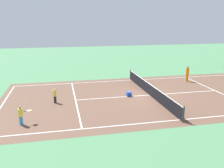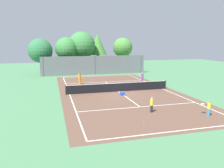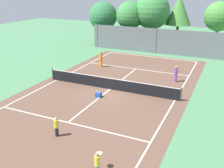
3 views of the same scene
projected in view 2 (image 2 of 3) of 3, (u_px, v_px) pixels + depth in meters
The scene contains 20 objects.
ground_plane at pixel (119, 91), 25.46m from camera, with size 80.00×80.00×0.00m, color #4C8456.
court_surface at pixel (119, 91), 25.46m from camera, with size 13.00×25.00×0.01m.
tennis_net at pixel (119, 87), 25.37m from camera, with size 11.90×0.10×1.10m.
perimeter_fence at pixel (95, 65), 38.45m from camera, with size 18.00×0.12×3.20m.
tree_0 at pixel (82, 45), 40.59m from camera, with size 4.86×4.86×7.40m.
tree_1 at pixel (123, 48), 45.05m from camera, with size 3.92×3.92×6.40m.
tree_2 at pixel (40, 51), 38.23m from camera, with size 4.13×4.13×6.15m.
tree_3 at pixel (66, 49), 39.01m from camera, with size 3.87×3.87×6.35m.
tree_4 at pixel (97, 44), 43.18m from camera, with size 3.58×3.58×7.09m.
player_0 at pixel (142, 78), 30.48m from camera, with size 0.32×0.32×1.52m.
player_1 at pixel (152, 105), 17.84m from camera, with size 0.26×0.26×1.21m.
player_2 at pixel (80, 78), 29.64m from camera, with size 0.35×0.35×1.62m.
player_3 at pixel (209, 108), 16.89m from camera, with size 0.51×0.84×1.21m.
ball_crate at pixel (122, 94), 23.64m from camera, with size 0.44×0.38×0.43m.
tennis_ball_0 at pixel (155, 114), 17.36m from camera, with size 0.07×0.07×0.07m, color #CCE533.
tennis_ball_1 at pixel (84, 79), 34.10m from camera, with size 0.07×0.07×0.07m, color #CCE533.
tennis_ball_2 at pixel (202, 106), 19.55m from camera, with size 0.07×0.07×0.07m, color #CCE533.
tennis_ball_3 at pixel (78, 81), 32.40m from camera, with size 0.07×0.07×0.07m, color #CCE533.
tennis_ball_4 at pixel (74, 83), 30.53m from camera, with size 0.07×0.07×0.07m, color #CCE533.
tennis_ball_5 at pixel (144, 122), 15.64m from camera, with size 0.07×0.07×0.07m, color #CCE533.
Camera 2 is at (-7.24, -23.80, 5.53)m, focal length 35.98 mm.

